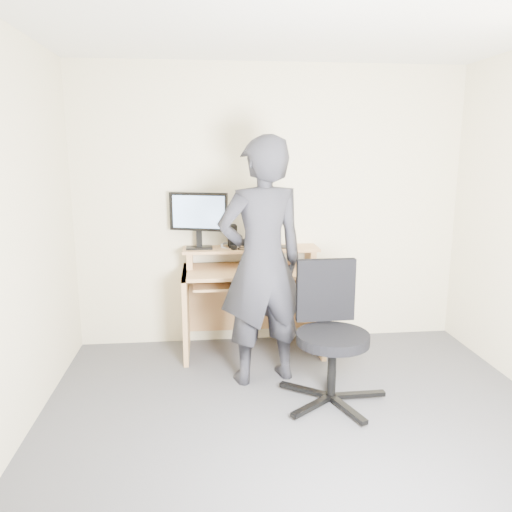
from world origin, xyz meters
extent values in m
plane|color=#4F4F54|center=(0.00, 0.00, 0.00)|extent=(3.50, 3.50, 0.00)
cube|color=beige|center=(0.00, 1.75, 1.25)|extent=(3.50, 0.02, 2.50)
cube|color=white|center=(0.00, 0.00, 2.50)|extent=(3.50, 3.50, 0.02)
cube|color=tan|center=(-0.78, 1.45, 0.38)|extent=(0.04, 0.60, 0.75)
cube|color=tan|center=(0.38, 1.45, 0.38)|extent=(0.04, 0.60, 0.75)
cube|color=tan|center=(-0.20, 1.45, 0.73)|extent=(1.20, 0.60, 0.03)
cube|color=tan|center=(-0.20, 1.37, 0.64)|extent=(1.02, 0.38, 0.02)
cube|color=tan|center=(-0.74, 1.60, 0.82)|extent=(0.05, 0.28, 0.15)
cube|color=tan|center=(0.34, 1.60, 0.82)|extent=(0.05, 0.28, 0.15)
cube|color=tan|center=(-0.20, 1.60, 0.90)|extent=(1.20, 0.30, 0.02)
cube|color=tan|center=(-0.20, 1.74, 0.42)|extent=(1.20, 0.03, 0.65)
cube|color=black|center=(-0.65, 1.60, 0.92)|extent=(0.23, 0.14, 0.02)
cube|color=black|center=(-0.65, 1.62, 1.00)|extent=(0.05, 0.04, 0.14)
cube|color=black|center=(-0.65, 1.60, 1.24)|extent=(0.50, 0.19, 0.33)
cube|color=#93BDFF|center=(-0.65, 1.57, 1.24)|extent=(0.44, 0.15, 0.28)
cube|color=black|center=(-0.36, 1.64, 1.01)|extent=(0.08, 0.13, 0.20)
cylinder|color=#AFAFB3|center=(-0.13, 1.60, 0.99)|extent=(0.08, 0.08, 0.16)
cube|color=black|center=(0.10, 1.58, 0.92)|extent=(0.08, 0.14, 0.01)
cube|color=black|center=(-0.36, 1.52, 0.93)|extent=(0.05, 0.05, 0.03)
torus|color=silver|center=(-0.39, 1.65, 0.92)|extent=(0.20, 0.20, 0.06)
cube|color=black|center=(-0.15, 1.36, 0.67)|extent=(0.49, 0.29, 0.03)
ellipsoid|color=black|center=(0.06, 1.35, 0.77)|extent=(0.11, 0.08, 0.04)
cube|color=black|center=(0.47, 0.47, 0.04)|extent=(0.39, 0.06, 0.03)
cube|color=black|center=(0.32, 0.66, 0.04)|extent=(0.16, 0.38, 0.03)
cube|color=black|center=(0.10, 0.59, 0.04)|extent=(0.35, 0.26, 0.03)
cube|color=black|center=(0.10, 0.35, 0.04)|extent=(0.34, 0.27, 0.03)
cube|color=black|center=(0.33, 0.28, 0.04)|extent=(0.17, 0.38, 0.03)
cylinder|color=black|center=(0.26, 0.47, 0.25)|extent=(0.06, 0.06, 0.41)
cylinder|color=black|center=(0.26, 0.47, 0.48)|extent=(0.51, 0.51, 0.07)
cube|color=black|center=(0.26, 0.69, 0.76)|extent=(0.43, 0.07, 0.46)
imported|color=black|center=(-0.18, 0.89, 0.93)|extent=(0.77, 0.61, 1.87)
camera|label=1|loc=(-0.61, -2.72, 1.76)|focal=35.00mm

